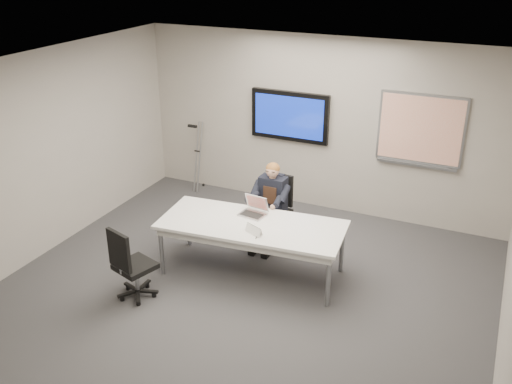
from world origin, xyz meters
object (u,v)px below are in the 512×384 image
at_px(office_chair_near, 133,276).
at_px(seated_person, 268,215).
at_px(office_chair_far, 275,220).
at_px(laptop, 254,210).
at_px(conference_table, 252,229).

xyz_separation_m(office_chair_near, seated_person, (0.98, 1.90, 0.19)).
bearing_deg(seated_person, office_chair_far, 90.69).
bearing_deg(laptop, conference_table, -63.14).
distance_m(conference_table, seated_person, 0.79).
distance_m(office_chair_near, laptop, 1.79).
xyz_separation_m(conference_table, office_chair_far, (-0.09, 1.00, -0.35)).
height_order(office_chair_far, laptop, office_chair_far).
relative_size(seated_person, laptop, 3.39).
bearing_deg(office_chair_far, seated_person, -85.06).
bearing_deg(seated_person, conference_table, -80.77).
bearing_deg(office_chair_near, seated_person, -100.11).
distance_m(office_chair_near, seated_person, 2.15).
xyz_separation_m(office_chair_near, laptop, (0.99, 1.41, 0.49)).
bearing_deg(office_chair_far, conference_table, -78.51).
distance_m(conference_table, office_chair_near, 1.61).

